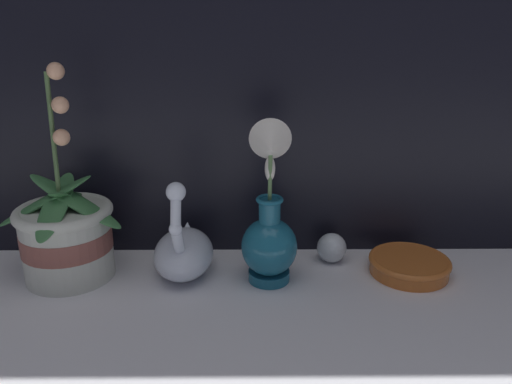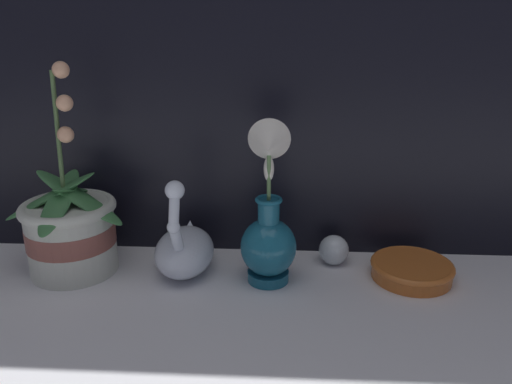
# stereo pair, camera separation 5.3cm
# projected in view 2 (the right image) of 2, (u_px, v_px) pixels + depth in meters

# --- Properties ---
(ground_plane) EXTENTS (2.80, 2.80, 0.00)m
(ground_plane) POSITION_uv_depth(u_px,v_px,m) (241.00, 301.00, 0.85)
(ground_plane) COLOR white
(orchid_potted_plant) EXTENTS (0.23, 0.21, 0.39)m
(orchid_potted_plant) POSITION_uv_depth(u_px,v_px,m) (71.00, 229.00, 0.93)
(orchid_potted_plant) COLOR beige
(orchid_potted_plant) RESTS_ON ground_plane
(swan_figurine) EXTENTS (0.11, 0.18, 0.20)m
(swan_figurine) POSITION_uv_depth(u_px,v_px,m) (184.00, 248.00, 0.94)
(swan_figurine) COLOR silver
(swan_figurine) RESTS_ON ground_plane
(blue_vase) EXTENTS (0.10, 0.11, 0.30)m
(blue_vase) POSITION_uv_depth(u_px,v_px,m) (268.00, 230.00, 0.88)
(blue_vase) COLOR #195B75
(blue_vase) RESTS_ON ground_plane
(glass_sphere) EXTENTS (0.06, 0.06, 0.06)m
(glass_sphere) POSITION_uv_depth(u_px,v_px,m) (334.00, 250.00, 0.98)
(glass_sphere) COLOR silver
(glass_sphere) RESTS_ON ground_plane
(amber_dish) EXTENTS (0.15, 0.15, 0.03)m
(amber_dish) POSITION_uv_depth(u_px,v_px,m) (412.00, 269.00, 0.93)
(amber_dish) COLOR #C66628
(amber_dish) RESTS_ON ground_plane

